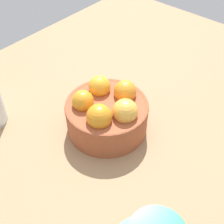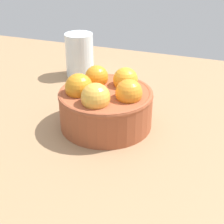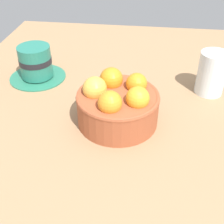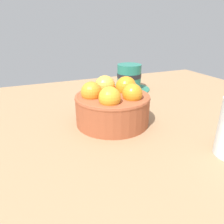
% 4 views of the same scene
% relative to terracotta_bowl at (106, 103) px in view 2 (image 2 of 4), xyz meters
% --- Properties ---
extents(ground_plane, '(1.15, 0.85, 0.03)m').
position_rel_terracotta_bowl_xyz_m(ground_plane, '(-0.00, -0.00, -0.06)').
color(ground_plane, '#997551').
extents(terracotta_bowl, '(0.17, 0.17, 0.10)m').
position_rel_terracotta_bowl_xyz_m(terracotta_bowl, '(0.00, 0.00, 0.00)').
color(terracotta_bowl, '#9E4C2D').
rests_on(terracotta_bowl, ground_plane).
extents(water_glass, '(0.07, 0.07, 0.10)m').
position_rel_terracotta_bowl_xyz_m(water_glass, '(0.14, -0.20, 0.01)').
color(water_glass, silver).
rests_on(water_glass, ground_plane).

